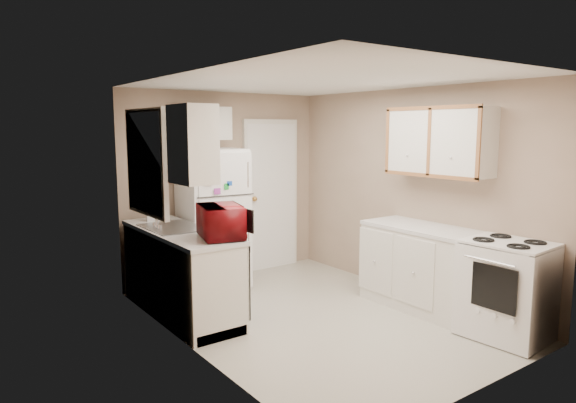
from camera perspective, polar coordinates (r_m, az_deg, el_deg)
floor at (r=5.49m, az=3.15°, el=-12.58°), size 3.80×3.80×0.00m
ceiling at (r=5.15m, az=3.37°, el=13.23°), size 3.80×3.80×0.00m
wall_left at (r=4.44m, az=-10.86°, el=-1.61°), size 3.80×3.80×0.00m
wall_right at (r=6.16m, az=13.38°, el=1.01°), size 3.80×3.80×0.00m
wall_back at (r=6.75m, az=-7.02°, el=1.78°), size 2.80×2.80×0.00m
wall_front at (r=3.93m, az=21.13°, el=-3.29°), size 2.80×2.80×0.00m
left_counter at (r=5.53m, az=-11.84°, el=-7.68°), size 0.60×1.80×0.90m
dishwasher at (r=5.13m, az=-6.07°, el=-8.34°), size 0.03×0.58×0.72m
sink at (r=5.57m, az=-12.60°, el=-3.25°), size 0.54×0.74×0.16m
microwave at (r=4.96m, az=-7.43°, el=-2.29°), size 0.62×0.45×0.37m
soap_bottle at (r=6.00m, az=-15.06°, el=-1.17°), size 0.10×0.10×0.19m
window_blinds at (r=5.38m, az=-15.39°, el=4.21°), size 0.10×0.98×1.08m
upper_cabinet_left at (r=4.65m, az=-10.54°, el=6.26°), size 0.30×0.45×0.70m
refrigerator at (r=6.27m, az=-8.40°, el=-1.95°), size 0.75×0.74×1.70m
cabinet_over_fridge at (r=6.39m, az=-9.65°, el=8.56°), size 0.70×0.30×0.40m
interior_door at (r=7.11m, az=-1.90°, el=0.69°), size 0.86×0.06×2.08m
right_counter at (r=5.59m, az=17.38°, el=-7.71°), size 0.60×2.00×0.90m
stove at (r=5.22m, az=23.07°, el=-9.16°), size 0.65×0.78×0.89m
upper_cabinet_right at (r=5.69m, az=16.43°, el=6.39°), size 0.30×1.20×0.70m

